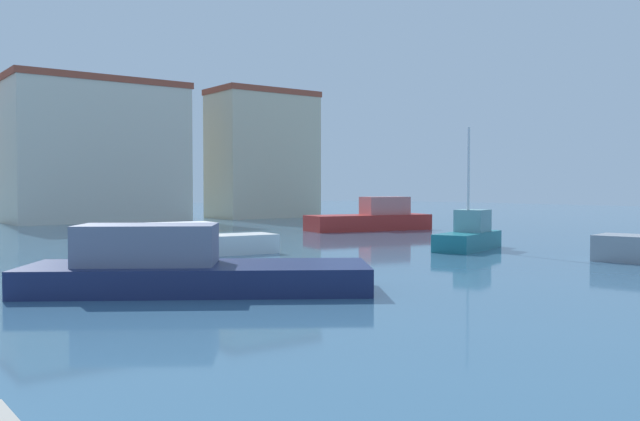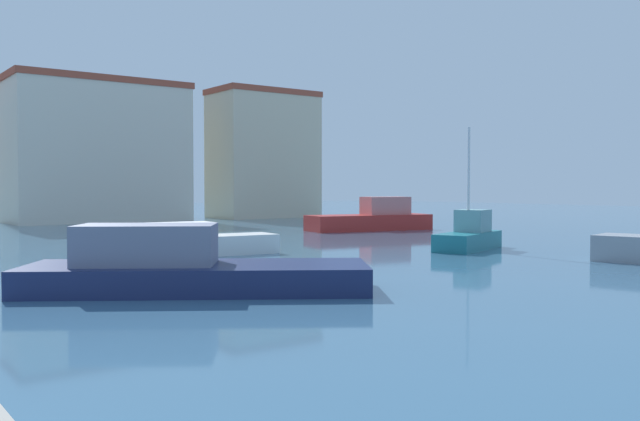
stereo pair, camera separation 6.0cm
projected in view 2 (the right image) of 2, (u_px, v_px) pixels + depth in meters
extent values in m
plane|color=#38607F|center=(189.00, 248.00, 29.98)|extent=(160.00, 160.00, 0.00)
cube|color=#1E707A|center=(468.00, 241.00, 29.27)|extent=(4.67, 2.99, 0.75)
cube|color=#6B9CA2|center=(473.00, 221.00, 29.71)|extent=(1.77, 1.65, 0.97)
cylinder|color=silver|center=(469.00, 180.00, 29.18)|extent=(0.12, 0.12, 4.51)
cube|color=white|center=(196.00, 246.00, 26.64)|extent=(6.70, 2.27, 0.78)
cube|color=silver|center=(180.00, 230.00, 26.29)|extent=(2.60, 1.58, 0.55)
cube|color=#B22823|center=(369.00, 222.00, 42.44)|extent=(8.22, 3.88, 0.97)
cube|color=#C4716E|center=(385.00, 206.00, 42.92)|extent=(3.13, 2.08, 1.11)
cube|color=#19234C|center=(197.00, 278.00, 17.58)|extent=(8.88, 7.24, 0.70)
cube|color=slate|center=(147.00, 244.00, 17.49)|extent=(3.90, 3.45, 1.03)
cube|color=beige|center=(98.00, 154.00, 53.13)|extent=(13.20, 6.26, 10.55)
cube|color=#9E4733|center=(98.00, 83.00, 52.94)|extent=(13.47, 6.39, 0.50)
cube|color=beige|center=(264.00, 157.00, 60.36)|extent=(9.01, 5.27, 10.73)
cube|color=#9E4733|center=(263.00, 94.00, 60.17)|extent=(9.19, 5.37, 0.50)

